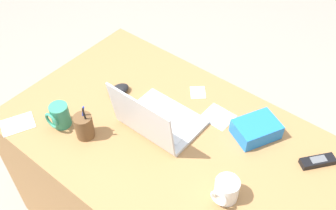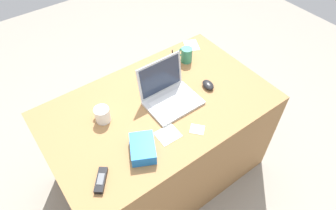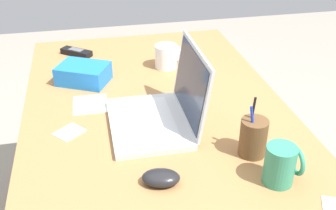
% 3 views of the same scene
% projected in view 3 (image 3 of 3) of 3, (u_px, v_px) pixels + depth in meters
% --- Properties ---
extents(desk, '(1.39, 0.86, 0.76)m').
position_uv_depth(desk, '(159.00, 198.00, 1.52)').
color(desk, '#9E7042').
rests_on(desk, ground).
extents(laptop, '(0.32, 0.27, 0.24)m').
position_uv_depth(laptop, '(162.00, 110.00, 1.24)').
color(laptop, silver).
rests_on(laptop, desk).
extents(computer_mouse, '(0.08, 0.11, 0.04)m').
position_uv_depth(computer_mouse, '(161.00, 178.00, 1.02)').
color(computer_mouse, black).
rests_on(computer_mouse, desk).
extents(coffee_mug_white, '(0.09, 0.10, 0.09)m').
position_uv_depth(coffee_mug_white, '(167.00, 56.00, 1.60)').
color(coffee_mug_white, white).
rests_on(coffee_mug_white, desk).
extents(coffee_mug_tall, '(0.08, 0.09, 0.11)m').
position_uv_depth(coffee_mug_tall, '(281.00, 164.00, 1.01)').
color(coffee_mug_tall, '#338C6B').
rests_on(coffee_mug_tall, desk).
extents(cordless_phone, '(0.12, 0.13, 0.03)m').
position_uv_depth(cordless_phone, '(76.00, 52.00, 1.72)').
color(cordless_phone, black).
rests_on(cordless_phone, desk).
extents(pen_holder, '(0.07, 0.07, 0.17)m').
position_uv_depth(pen_holder, '(253.00, 137.00, 1.11)').
color(pen_holder, brown).
rests_on(pen_holder, desk).
extents(snack_bag, '(0.19, 0.21, 0.07)m').
position_uv_depth(snack_bag, '(83.00, 74.00, 1.50)').
color(snack_bag, blue).
rests_on(snack_bag, desk).
extents(paper_note_near_laptop, '(0.10, 0.10, 0.00)m').
position_uv_depth(paper_note_near_laptop, '(69.00, 132.00, 1.23)').
color(paper_note_near_laptop, white).
rests_on(paper_note_near_laptop, desk).
extents(paper_note_right, '(0.13, 0.11, 0.00)m').
position_uv_depth(paper_note_right, '(90.00, 104.00, 1.37)').
color(paper_note_right, white).
rests_on(paper_note_right, desk).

